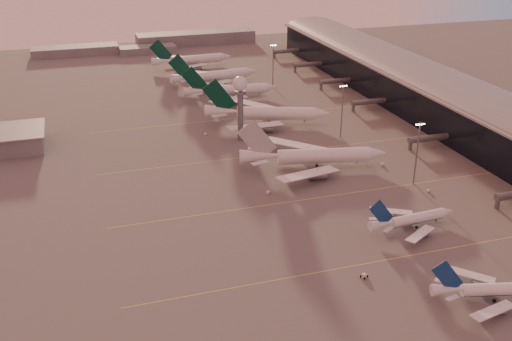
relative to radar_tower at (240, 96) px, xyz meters
name	(u,v)px	position (x,y,z in m)	size (l,w,h in m)	color
ground	(344,289)	(-5.00, -120.00, -20.95)	(700.00, 700.00, 0.00)	#5A5757
taxiway_markings	(353,191)	(25.00, -64.00, -20.94)	(180.00, 185.25, 0.02)	#E3D250
terminal	(452,104)	(102.88, -9.91, -10.43)	(57.00, 362.00, 23.04)	black
radar_tower	(240,96)	(0.00, 0.00, 0.00)	(6.40, 6.40, 31.10)	slate
mast_b	(417,151)	(50.00, -65.00, -7.21)	(3.60, 0.56, 25.00)	slate
mast_c	(342,108)	(45.00, -10.00, -7.21)	(3.60, 0.56, 25.00)	slate
mast_d	(273,63)	(43.00, 80.00, -7.21)	(3.60, 0.56, 25.00)	slate
distant_horizon	(161,42)	(-2.38, 205.14, -17.06)	(165.00, 37.50, 9.00)	slate
narrowbody_near	(490,291)	(30.29, -135.94, -18.33)	(32.51, 25.63, 12.94)	white
narrowbody_mid	(412,221)	(31.20, -94.84, -18.35)	(32.93, 26.23, 12.86)	white
widebody_white	(314,159)	(19.54, -38.96, -17.26)	(59.73, 47.37, 21.28)	white
greentail_a	(267,116)	(18.66, 17.55, -17.00)	(58.97, 46.80, 22.33)	white
greentail_b	(231,92)	(13.19, 63.61, -17.53)	(53.29, 42.94, 19.35)	white
greentail_c	(215,78)	(11.97, 95.63, -17.41)	(55.10, 44.29, 20.03)	white
greentail_d	(193,62)	(7.50, 139.61, -17.44)	(54.75, 44.08, 19.88)	white
gsv_tug_mid	(364,276)	(2.97, -116.47, -20.37)	(3.84, 4.56, 1.12)	silver
gsv_truck_b	(429,189)	(51.75, -73.00, -19.92)	(5.29, 2.97, 2.02)	silver
gsv_truck_c	(269,191)	(-5.42, -56.31, -19.73)	(6.21, 4.63, 2.39)	silver
gsv_catering_b	(383,161)	(47.19, -45.87, -18.72)	(5.92, 4.20, 4.45)	silver
gsv_tug_far	(259,149)	(3.95, -14.53, -20.47)	(2.27, 3.43, 0.93)	silver
gsv_truck_d	(206,133)	(-13.75, 11.17, -19.82)	(4.06, 5.79, 2.21)	silver
gsv_tug_hangar	(311,112)	(45.41, 26.64, -20.39)	(4.28, 3.21, 1.09)	orange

